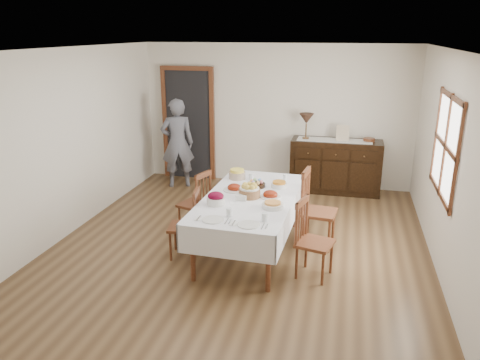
% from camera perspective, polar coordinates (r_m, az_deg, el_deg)
% --- Properties ---
extents(ground, '(6.00, 6.00, 0.00)m').
position_cam_1_polar(ground, '(6.37, -0.21, -8.43)').
color(ground, brown).
extents(room_shell, '(5.02, 6.02, 2.65)m').
position_cam_1_polar(room_shell, '(6.27, -0.62, 7.00)').
color(room_shell, silver).
rests_on(room_shell, ground).
extents(dining_table, '(1.21, 2.27, 0.77)m').
position_cam_1_polar(dining_table, '(6.08, 1.25, -2.82)').
color(dining_table, white).
rests_on(dining_table, ground).
extents(chair_left_near, '(0.43, 0.43, 0.91)m').
position_cam_1_polar(chair_left_near, '(6.05, -6.42, -5.23)').
color(chair_left_near, '#5C2F1A').
rests_on(chair_left_near, ground).
extents(chair_left_far, '(0.48, 0.48, 0.92)m').
position_cam_1_polar(chair_left_far, '(6.75, -5.30, -2.63)').
color(chair_left_far, '#5C2F1A').
rests_on(chair_left_far, ground).
extents(chair_right_near, '(0.48, 0.48, 0.95)m').
position_cam_1_polar(chair_right_near, '(5.61, 8.67, -7.02)').
color(chair_right_near, '#5C2F1A').
rests_on(chair_right_near, ground).
extents(chair_right_far, '(0.49, 0.49, 1.06)m').
position_cam_1_polar(chair_right_far, '(6.38, 9.15, -3.35)').
color(chair_right_far, '#5C2F1A').
rests_on(chair_right_far, ground).
extents(sideboard, '(1.59, 0.58, 0.95)m').
position_cam_1_polar(sideboard, '(8.60, 11.55, 1.68)').
color(sideboard, black).
rests_on(sideboard, ground).
extents(person, '(0.64, 0.54, 1.76)m').
position_cam_1_polar(person, '(8.70, -7.65, 4.81)').
color(person, '#5A5B66').
rests_on(person, ground).
extents(bread_basket, '(0.28, 0.28, 0.19)m').
position_cam_1_polar(bread_basket, '(5.99, 1.16, -1.33)').
color(bread_basket, brown).
rests_on(bread_basket, dining_table).
extents(egg_basket, '(0.24, 0.24, 0.11)m').
position_cam_1_polar(egg_basket, '(6.40, 2.02, -0.53)').
color(egg_basket, black).
rests_on(egg_basket, dining_table).
extents(ham_platter_a, '(0.30, 0.30, 0.11)m').
position_cam_1_polar(ham_platter_a, '(6.26, -0.69, -1.01)').
color(ham_platter_a, silver).
rests_on(ham_platter_a, dining_table).
extents(ham_platter_b, '(0.27, 0.27, 0.11)m').
position_cam_1_polar(ham_platter_b, '(6.02, 3.72, -1.83)').
color(ham_platter_b, silver).
rests_on(ham_platter_b, dining_table).
extents(beet_bowl, '(0.22, 0.22, 0.16)m').
position_cam_1_polar(beet_bowl, '(5.75, -2.97, -2.30)').
color(beet_bowl, silver).
rests_on(beet_bowl, dining_table).
extents(carrot_bowl, '(0.22, 0.22, 0.09)m').
position_cam_1_polar(carrot_bowl, '(6.40, 4.79, -0.55)').
color(carrot_bowl, silver).
rests_on(carrot_bowl, dining_table).
extents(pineapple_bowl, '(0.24, 0.24, 0.14)m').
position_cam_1_polar(pineapple_bowl, '(6.74, -0.35, 0.71)').
color(pineapple_bowl, tan).
rests_on(pineapple_bowl, dining_table).
extents(casserole_dish, '(0.27, 0.27, 0.08)m').
position_cam_1_polar(casserole_dish, '(5.67, 4.01, -3.07)').
color(casserole_dish, silver).
rests_on(casserole_dish, dining_table).
extents(butter_dish, '(0.14, 0.09, 0.07)m').
position_cam_1_polar(butter_dish, '(5.90, 0.14, -2.14)').
color(butter_dish, silver).
rests_on(butter_dish, dining_table).
extents(setting_left, '(0.42, 0.31, 0.10)m').
position_cam_1_polar(setting_left, '(5.34, -2.70, -4.55)').
color(setting_left, silver).
rests_on(setting_left, dining_table).
extents(setting_right, '(0.42, 0.31, 0.10)m').
position_cam_1_polar(setting_right, '(5.20, 1.66, -5.15)').
color(setting_right, silver).
rests_on(setting_right, dining_table).
extents(glass_far_a, '(0.06, 0.06, 0.10)m').
position_cam_1_polar(glass_far_a, '(6.69, 1.36, 0.42)').
color(glass_far_a, white).
rests_on(glass_far_a, dining_table).
extents(glass_far_b, '(0.06, 0.06, 0.09)m').
position_cam_1_polar(glass_far_b, '(6.69, 5.52, 0.31)').
color(glass_far_b, white).
rests_on(glass_far_b, dining_table).
extents(runner, '(1.30, 0.35, 0.01)m').
position_cam_1_polar(runner, '(8.46, 11.44, 4.79)').
color(runner, silver).
rests_on(runner, sideboard).
extents(table_lamp, '(0.26, 0.26, 0.46)m').
position_cam_1_polar(table_lamp, '(8.41, 8.11, 7.34)').
color(table_lamp, brown).
rests_on(table_lamp, sideboard).
extents(picture_frame, '(0.22, 0.08, 0.28)m').
position_cam_1_polar(picture_frame, '(8.41, 12.40, 5.60)').
color(picture_frame, '#C5B293').
rests_on(picture_frame, sideboard).
extents(deco_bowl, '(0.20, 0.20, 0.06)m').
position_cam_1_polar(deco_bowl, '(8.51, 15.46, 4.74)').
color(deco_bowl, '#5C2F1A').
rests_on(deco_bowl, sideboard).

